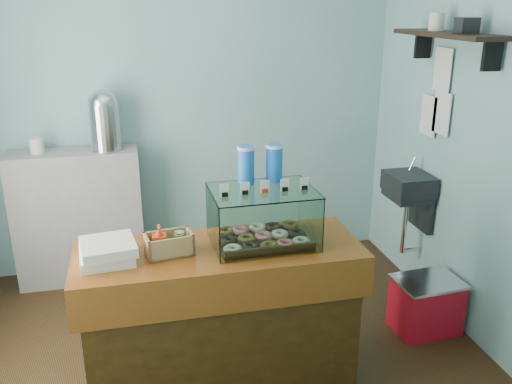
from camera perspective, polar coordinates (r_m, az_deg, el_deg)
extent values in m
plane|color=black|center=(3.72, -4.19, -16.92)|extent=(3.50, 3.50, 0.00)
cube|color=#73A8A7|center=(4.56, -7.63, 9.13)|extent=(3.50, 0.04, 2.80)
cube|color=#73A8A7|center=(1.72, 2.64, -8.23)|extent=(3.50, 0.04, 2.80)
cube|color=#73A8A7|center=(3.76, 22.70, 5.63)|extent=(0.04, 3.00, 2.80)
cube|color=black|center=(4.25, 15.77, 0.85)|extent=(0.30, 0.35, 0.15)
cube|color=black|center=(4.38, 17.04, -1.52)|extent=(0.04, 0.30, 0.35)
cylinder|color=silver|center=(4.33, 16.12, 2.83)|extent=(0.02, 0.02, 0.12)
cylinder|color=silver|center=(4.37, 15.36, -3.51)|extent=(0.04, 0.04, 0.45)
cube|color=black|center=(3.85, 19.45, 15.38)|extent=(0.25, 1.00, 0.03)
cube|color=black|center=(3.56, 23.60, 13.02)|extent=(0.12, 0.03, 0.18)
cube|color=black|center=(4.23, 17.16, 14.52)|extent=(0.12, 0.03, 0.18)
cube|color=silver|center=(4.11, 18.95, 7.84)|extent=(0.01, 0.21, 0.30)
cube|color=silver|center=(4.26, 17.70, 7.67)|extent=(0.01, 0.21, 0.30)
cube|color=silver|center=(4.10, 19.05, 12.09)|extent=(0.01, 0.21, 0.30)
cube|color=#45290D|center=(3.28, -3.66, -13.54)|extent=(1.50, 0.56, 0.84)
cube|color=#4C240A|center=(3.06, -3.84, -6.44)|extent=(1.60, 0.60, 0.06)
cube|color=#4C240A|center=(2.87, -2.85, -10.98)|extent=(1.60, 0.04, 0.18)
cube|color=#969699|center=(4.62, -18.10, -2.53)|extent=(1.00, 0.32, 1.10)
cube|color=#321A0F|center=(3.10, 0.70, -5.15)|extent=(0.52, 0.37, 0.02)
torus|color=beige|center=(2.94, -2.40, -6.01)|extent=(0.10, 0.10, 0.03)
torus|color=black|center=(2.96, -0.53, -5.82)|extent=(0.10, 0.10, 0.03)
torus|color=brown|center=(2.99, 1.31, -5.62)|extent=(0.10, 0.10, 0.03)
torus|color=pink|center=(3.01, 3.12, -5.42)|extent=(0.10, 0.10, 0.03)
torus|color=beige|center=(3.04, 4.90, -5.22)|extent=(0.10, 0.10, 0.03)
torus|color=black|center=(3.05, -2.87, -5.06)|extent=(0.10, 0.10, 0.03)
torus|color=brown|center=(3.07, -1.07, -4.88)|extent=(0.10, 0.10, 0.03)
torus|color=pink|center=(3.09, 0.71, -4.69)|extent=(0.10, 0.10, 0.03)
torus|color=beige|center=(3.12, 2.46, -4.51)|extent=(0.10, 0.10, 0.03)
torus|color=black|center=(3.14, 4.18, -4.32)|extent=(0.10, 0.10, 0.03)
torus|color=brown|center=(3.16, -3.31, -4.16)|extent=(0.10, 0.10, 0.03)
torus|color=pink|center=(3.18, -1.57, -4.00)|extent=(0.10, 0.10, 0.03)
torus|color=beige|center=(3.20, 0.15, -3.83)|extent=(0.10, 0.10, 0.03)
torus|color=black|center=(3.22, 1.84, -3.66)|extent=(0.10, 0.10, 0.03)
torus|color=brown|center=(3.25, 3.51, -3.49)|extent=(0.10, 0.10, 0.03)
cube|color=white|center=(2.86, 1.78, -4.17)|extent=(0.57, 0.02, 0.31)
cube|color=white|center=(3.23, -0.22, -1.32)|extent=(0.57, 0.02, 0.31)
cube|color=white|center=(2.99, -4.57, -3.15)|extent=(0.01, 0.41, 0.31)
cube|color=white|center=(3.13, 5.77, -2.17)|extent=(0.01, 0.41, 0.31)
cube|color=white|center=(2.99, 0.73, 0.15)|extent=(0.59, 0.44, 0.01)
cube|color=silver|center=(2.88, -3.33, 0.19)|extent=(0.05, 0.00, 0.07)
cube|color=black|center=(2.89, -3.32, -0.24)|extent=(0.03, 0.02, 0.02)
cube|color=silver|center=(2.91, -1.16, 0.37)|extent=(0.05, 0.00, 0.07)
cube|color=black|center=(2.91, -1.15, -0.06)|extent=(0.03, 0.02, 0.02)
cube|color=silver|center=(2.93, 0.98, 0.54)|extent=(0.05, 0.00, 0.07)
cube|color=red|center=(2.94, 0.98, 0.12)|extent=(0.03, 0.02, 0.02)
cube|color=silver|center=(2.96, 3.08, 0.71)|extent=(0.05, 0.00, 0.07)
cube|color=black|center=(2.97, 3.07, 0.29)|extent=(0.03, 0.02, 0.02)
cube|color=silver|center=(3.00, 5.14, 0.88)|extent=(0.05, 0.00, 0.07)
cube|color=black|center=(3.00, 5.12, 0.46)|extent=(0.03, 0.02, 0.02)
cylinder|color=blue|center=(3.07, -1.04, 2.87)|extent=(0.09, 0.09, 0.22)
cylinder|color=silver|center=(3.04, -1.05, 4.68)|extent=(0.10, 0.10, 0.02)
cylinder|color=blue|center=(3.11, 1.94, 3.08)|extent=(0.09, 0.09, 0.22)
cylinder|color=silver|center=(3.08, 1.96, 4.87)|extent=(0.10, 0.10, 0.02)
cube|color=#A98154|center=(3.00, -9.08, -6.38)|extent=(0.27, 0.19, 0.01)
cube|color=#A98154|center=(2.92, -8.83, -5.97)|extent=(0.25, 0.05, 0.12)
cube|color=#A98154|center=(3.04, -9.43, -4.94)|extent=(0.25, 0.05, 0.12)
cube|color=#A98154|center=(2.96, -11.37, -5.77)|extent=(0.04, 0.15, 0.12)
cube|color=#A98154|center=(3.00, -6.94, -5.12)|extent=(0.04, 0.15, 0.12)
imported|color=red|center=(2.96, -10.12, -4.96)|extent=(0.09, 0.09, 0.17)
cylinder|color=#428B25|center=(2.99, -8.02, -5.24)|extent=(0.06, 0.06, 0.10)
cylinder|color=silver|center=(2.97, -8.07, -4.28)|extent=(0.05, 0.05, 0.01)
cube|color=silver|center=(2.99, -15.43, -6.49)|extent=(0.30, 0.30, 0.06)
cube|color=silver|center=(2.96, -15.32, -5.59)|extent=(0.31, 0.31, 0.06)
cylinder|color=silver|center=(4.42, -15.37, 4.34)|extent=(0.26, 0.26, 0.01)
cylinder|color=silver|center=(4.37, -15.58, 6.62)|extent=(0.23, 0.23, 0.35)
sphere|color=silver|center=(4.34, -15.79, 8.86)|extent=(0.23, 0.23, 0.23)
cube|color=red|center=(4.05, 17.42, -11.41)|extent=(0.45, 0.35, 0.37)
cube|color=silver|center=(3.96, 17.71, -8.97)|extent=(0.47, 0.37, 0.02)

